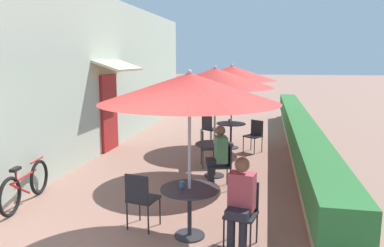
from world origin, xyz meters
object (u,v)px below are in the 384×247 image
(patio_umbrella_near, at_px, (189,88))
(coffee_cup_far, at_px, (229,121))
(seated_patron_near_left, at_px, (241,199))
(patio_umbrella_far, at_px, (232,73))
(cafe_chair_mid_right, at_px, (224,162))
(cafe_chair_near_left, at_px, (243,208))
(cafe_chair_far_right, at_px, (255,133))
(patio_table_mid, at_px, (214,152))
(seated_patron_mid_right, at_px, (218,154))
(cafe_chair_far_left, at_px, (209,127))
(patio_table_near, at_px, (190,200))
(cafe_chair_mid_left, at_px, (206,145))
(cafe_chair_near_right, at_px, (141,196))
(coffee_cup_near, at_px, (182,185))
(bicycle_leaning, at_px, (25,185))
(patio_table_far, at_px, (231,129))
(patio_umbrella_mid, at_px, (215,78))

(patio_umbrella_near, bearing_deg, coffee_cup_far, 90.09)
(seated_patron_near_left, distance_m, patio_umbrella_far, 5.94)
(cafe_chair_mid_right, height_order, coffee_cup_far, cafe_chair_mid_right)
(cafe_chair_near_left, distance_m, cafe_chair_far_right, 5.27)
(patio_table_mid, distance_m, seated_patron_mid_right, 0.77)
(cafe_chair_near_left, bearing_deg, cafe_chair_far_left, -65.22)
(patio_umbrella_far, bearing_deg, patio_table_near, -90.56)
(cafe_chair_far_right, bearing_deg, cafe_chair_mid_left, 89.66)
(patio_umbrella_near, height_order, patio_table_mid, patio_umbrella_near)
(patio_umbrella_far, distance_m, cafe_chair_far_right, 1.78)
(patio_umbrella_near, xyz_separation_m, cafe_chair_mid_left, (-0.33, 3.56, -1.61))
(cafe_chair_near_right, xyz_separation_m, coffee_cup_near, (0.64, -0.07, 0.25))
(cafe_chair_mid_right, xyz_separation_m, patio_umbrella_far, (-0.18, 3.38, 1.61))
(cafe_chair_far_right, bearing_deg, cafe_chair_mid_right, 113.43)
(patio_umbrella_near, distance_m, bicycle_leaning, 3.59)
(patio_table_mid, height_order, coffee_cup_far, coffee_cup_far)
(patio_table_far, bearing_deg, patio_table_mid, -92.14)
(cafe_chair_near_right, distance_m, cafe_chair_far_right, 5.32)
(cafe_chair_far_left, bearing_deg, cafe_chair_near_right, -58.68)
(cafe_chair_near_left, relative_size, bicycle_leaning, 0.53)
(seated_patron_near_left, height_order, bicycle_leaning, seated_patron_near_left)
(seated_patron_near_left, distance_m, cafe_chair_far_left, 6.22)
(patio_umbrella_mid, xyz_separation_m, patio_umbrella_far, (0.10, 2.68, 0.00))
(patio_umbrella_mid, distance_m, cafe_chair_far_left, 3.47)
(seated_patron_near_left, xyz_separation_m, cafe_chair_far_right, (-0.00, 5.38, -0.17))
(cafe_chair_far_left, relative_size, bicycle_leaning, 0.53)
(seated_patron_near_left, distance_m, cafe_chair_far_right, 5.38)
(coffee_cup_near, height_order, patio_table_mid, coffee_cup_near)
(coffee_cup_near, height_order, patio_table_far, coffee_cup_near)
(coffee_cup_near, bearing_deg, bicycle_leaning, 168.31)
(patio_umbrella_near, bearing_deg, patio_table_mid, 90.94)
(cafe_chair_far_right, height_order, bicycle_leaning, cafe_chair_far_right)
(seated_patron_near_left, bearing_deg, patio_table_mid, -63.90)
(seated_patron_near_left, relative_size, seated_patron_mid_right, 1.00)
(patio_umbrella_near, height_order, seated_patron_mid_right, patio_umbrella_near)
(cafe_chair_near_right, relative_size, patio_umbrella_far, 0.35)
(cafe_chair_mid_right, bearing_deg, cafe_chair_near_right, 138.18)
(cafe_chair_far_right, bearing_deg, cafe_chair_near_left, 122.87)
(cafe_chair_mid_right, distance_m, bicycle_leaning, 3.64)
(cafe_chair_near_left, distance_m, coffee_cup_far, 5.79)
(patio_table_near, relative_size, cafe_chair_mid_right, 0.95)
(coffee_cup_near, relative_size, patio_umbrella_mid, 0.04)
(cafe_chair_far_left, relative_size, coffee_cup_far, 9.67)
(patio_table_near, height_order, patio_umbrella_far, patio_umbrella_far)
(seated_patron_mid_right, bearing_deg, patio_umbrella_near, 160.20)
(patio_table_far, distance_m, coffee_cup_far, 0.26)
(patio_umbrella_far, bearing_deg, patio_table_far, 180.00)
(cafe_chair_mid_left, xyz_separation_m, coffee_cup_far, (0.32, 2.10, 0.25))
(cafe_chair_near_left, bearing_deg, patio_table_far, -71.12)
(cafe_chair_mid_left, distance_m, cafe_chair_far_right, 1.95)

